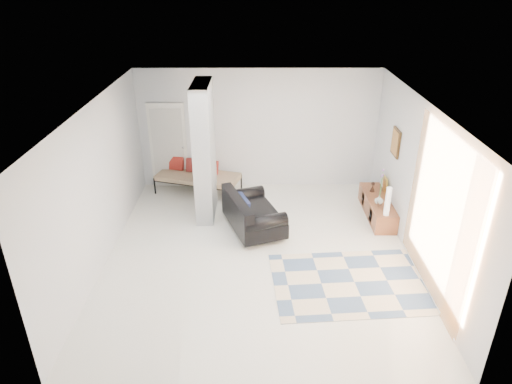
{
  "coord_description": "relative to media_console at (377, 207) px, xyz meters",
  "views": [
    {
      "loc": [
        -0.06,
        -7.07,
        4.74
      ],
      "look_at": [
        -0.05,
        0.6,
        0.97
      ],
      "focal_mm": 32.0,
      "sensor_mm": 36.0,
      "label": 1
    }
  ],
  "objects": [
    {
      "name": "cylinder_lamp",
      "position": [
        -0.02,
        -0.7,
        0.49
      ],
      "size": [
        0.11,
        0.11,
        0.59
      ],
      "primitive_type": "cylinder",
      "color": "white",
      "rests_on": "media_console"
    },
    {
      "name": "wall_back",
      "position": [
        -2.52,
        1.55,
        1.19
      ],
      "size": [
        6.0,
        0.0,
        6.0
      ],
      "primitive_type": "plane",
      "rotation": [
        1.57,
        0.0,
        0.0
      ],
      "color": "silver",
      "rests_on": "ground"
    },
    {
      "name": "wall_left",
      "position": [
        -5.27,
        -1.45,
        1.19
      ],
      "size": [
        0.0,
        6.0,
        6.0
      ],
      "primitive_type": "plane",
      "rotation": [
        1.57,
        0.0,
        1.57
      ],
      "color": "silver",
      "rests_on": "ground"
    },
    {
      "name": "wall_front",
      "position": [
        -2.52,
        -4.45,
        1.19
      ],
      "size": [
        6.0,
        0.0,
        6.0
      ],
      "primitive_type": "plane",
      "rotation": [
        -1.57,
        0.0,
        0.0
      ],
      "color": "silver",
      "rests_on": "ground"
    },
    {
      "name": "loveseat",
      "position": [
        -2.67,
        -0.58,
        0.15
      ],
      "size": [
        1.34,
        1.72,
        0.76
      ],
      "rotation": [
        0.0,
        0.0,
        0.35
      ],
      "color": "silver",
      "rests_on": "floor"
    },
    {
      "name": "hallway_door",
      "position": [
        -4.62,
        1.51,
        0.81
      ],
      "size": [
        0.85,
        0.06,
        2.04
      ],
      "primitive_type": "cube",
      "color": "white",
      "rests_on": "floor"
    },
    {
      "name": "partition_column",
      "position": [
        -3.62,
        0.15,
        1.19
      ],
      "size": [
        0.35,
        1.2,
        2.8
      ],
      "primitive_type": "cube",
      "color": "#A0A4A7",
      "rests_on": "floor"
    },
    {
      "name": "daybed",
      "position": [
        -3.94,
        1.18,
        0.21
      ],
      "size": [
        2.04,
        1.31,
        0.77
      ],
      "rotation": [
        0.0,
        0.0,
        -0.29
      ],
      "color": "black",
      "rests_on": "floor"
    },
    {
      "name": "media_console",
      "position": [
        0.0,
        0.0,
        0.0
      ],
      "size": [
        0.45,
        1.64,
        0.8
      ],
      "color": "brown",
      "rests_on": "floor"
    },
    {
      "name": "curtain",
      "position": [
        0.15,
        -2.6,
        1.24
      ],
      "size": [
        0.0,
        2.55,
        2.55
      ],
      "primitive_type": "plane",
      "rotation": [
        1.57,
        0.0,
        1.57
      ],
      "color": "orange",
      "rests_on": "wall_right"
    },
    {
      "name": "area_rug",
      "position": [
        -0.92,
        -2.32,
        -0.2
      ],
      "size": [
        2.85,
        2.01,
        0.01
      ],
      "primitive_type": "cube",
      "rotation": [
        0.0,
        0.0,
        0.07
      ],
      "color": "beige",
      "rests_on": "floor"
    },
    {
      "name": "ceiling",
      "position": [
        -2.52,
        -1.45,
        2.59
      ],
      "size": [
        6.0,
        6.0,
        0.0
      ],
      "primitive_type": "plane",
      "rotation": [
        3.14,
        0.0,
        0.0
      ],
      "color": "white",
      "rests_on": "wall_back"
    },
    {
      "name": "vase",
      "position": [
        -0.05,
        -0.23,
        0.29
      ],
      "size": [
        0.19,
        0.19,
        0.19
      ],
      "primitive_type": "imported",
      "rotation": [
        0.0,
        0.0,
        0.1
      ],
      "color": "silver",
      "rests_on": "media_console"
    },
    {
      "name": "bronze_figurine",
      "position": [
        -0.05,
        0.35,
        0.3
      ],
      "size": [
        0.11,
        0.11,
        0.22
      ],
      "primitive_type": null,
      "rotation": [
        0.0,
        0.0,
        0.06
      ],
      "color": "black",
      "rests_on": "media_console"
    },
    {
      "name": "wall_art",
      "position": [
        0.2,
        -0.0,
        1.44
      ],
      "size": [
        0.04,
        0.45,
        0.55
      ],
      "primitive_type": "cube",
      "color": "#35210E",
      "rests_on": "wall_right"
    },
    {
      "name": "floor",
      "position": [
        -2.52,
        -1.45,
        -0.21
      ],
      "size": [
        6.0,
        6.0,
        0.0
      ],
      "primitive_type": "plane",
      "color": "white",
      "rests_on": "ground"
    },
    {
      "name": "wall_right",
      "position": [
        0.23,
        -1.45,
        1.19
      ],
      "size": [
        0.0,
        6.0,
        6.0
      ],
      "primitive_type": "plane",
      "rotation": [
        1.57,
        0.0,
        -1.57
      ],
      "color": "silver",
      "rests_on": "ground"
    }
  ]
}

